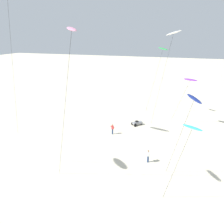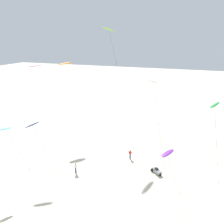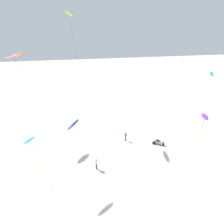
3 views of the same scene
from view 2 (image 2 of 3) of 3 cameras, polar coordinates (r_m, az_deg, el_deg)
ground_plane at (r=34.68m, az=1.45°, el=-17.11°), size 260.00×260.00×0.00m
kite_purple at (r=25.49m, az=14.20°, el=-10.36°), size 3.08×3.98×8.39m
kite_orange at (r=48.98m, az=-11.90°, el=12.10°), size 5.79×6.97×15.43m
kite_green at (r=28.93m, az=25.03°, el=1.22°), size 3.23×4.06×13.00m
kite_pink at (r=40.19m, az=-19.04°, el=10.89°), size 4.78×5.46×16.01m
kite_lime at (r=46.87m, az=-0.72°, el=20.37°), size 4.66×5.98×22.44m
kite_white at (r=26.21m, az=10.54°, el=7.27°), size 3.12×4.25×15.92m
kite_cyan at (r=34.09m, az=-25.60°, el=-4.13°), size 2.34×2.91×8.37m
kite_navy at (r=30.71m, az=-19.73°, el=-3.41°), size 2.70×3.12×9.87m
kite_flyer_nearest at (r=36.17m, az=-9.39°, el=-14.01°), size 0.73×0.72×1.67m
kite_flyer_middle at (r=39.49m, az=4.72°, el=-10.79°), size 0.70×0.71×1.67m
beach_buggy at (r=36.53m, az=11.49°, el=-14.66°), size 1.91×1.91×0.82m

